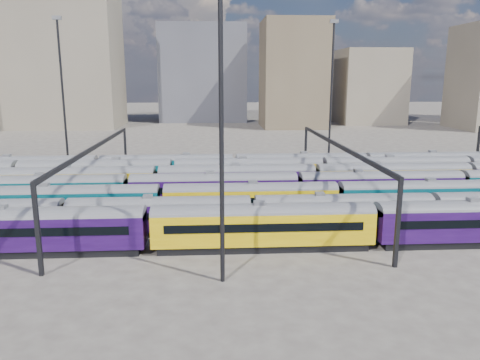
{
  "coord_description": "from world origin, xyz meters",
  "views": [
    {
      "loc": [
        -5.7,
        -57.17,
        16.13
      ],
      "look_at": [
        -2.14,
        2.26,
        3.0
      ],
      "focal_mm": 35.0,
      "sensor_mm": 36.0,
      "label": 1
    }
  ],
  "objects": [
    {
      "name": "rake_6",
      "position": [
        -12.82,
        15.0,
        2.72
      ],
      "size": [
        104.84,
        3.07,
        5.17
      ],
      "color": "black",
      "rests_on": "ground"
    },
    {
      "name": "rake_4",
      "position": [
        -13.23,
        5.0,
        2.79
      ],
      "size": [
        129.38,
        3.15,
        5.32
      ],
      "color": "black",
      "rests_on": "ground"
    },
    {
      "name": "ground",
      "position": [
        0.0,
        0.0,
        0.0
      ],
      "size": [
        500.0,
        500.0,
        0.0
      ],
      "primitive_type": "plane",
      "color": "#48413D",
      "rests_on": "ground"
    },
    {
      "name": "mast_3",
      "position": [
        15.0,
        24.0,
        13.97
      ],
      "size": [
        1.4,
        0.5,
        25.6
      ],
      "color": "black",
      "rests_on": "ground"
    },
    {
      "name": "rake_1",
      "position": [
        8.14,
        -10.0,
        2.49
      ],
      "size": [
        135.0,
        2.82,
        4.74
      ],
      "color": "black",
      "rests_on": "ground"
    },
    {
      "name": "mast_2",
      "position": [
        -5.0,
        -22.0,
        13.97
      ],
      "size": [
        1.4,
        0.5,
        25.6
      ],
      "color": "black",
      "rests_on": "ground"
    },
    {
      "name": "mast_1",
      "position": [
        -30.0,
        22.0,
        13.97
      ],
      "size": [
        1.4,
        0.5,
        25.6
      ],
      "color": "black",
      "rests_on": "ground"
    },
    {
      "name": "rake_5",
      "position": [
        -11.43,
        10.0,
        2.84
      ],
      "size": [
        131.59,
        3.21,
        5.41
      ],
      "color": "black",
      "rests_on": "ground"
    },
    {
      "name": "rake_3",
      "position": [
        5.09,
        0.0,
        2.74
      ],
      "size": [
        127.19,
        3.1,
        5.23
      ],
      "color": "black",
      "rests_on": "ground"
    },
    {
      "name": "gantry_2",
      "position": [
        10.0,
        0.0,
        6.79
      ],
      "size": [
        0.35,
        40.35,
        8.03
      ],
      "color": "black",
      "rests_on": "ground"
    },
    {
      "name": "rake_2",
      "position": [
        -11.58,
        -5.0,
        2.64
      ],
      "size": [
        122.27,
        2.98,
        5.02
      ],
      "color": "black",
      "rests_on": "ground"
    },
    {
      "name": "gantry_1",
      "position": [
        -20.0,
        0.0,
        6.79
      ],
      "size": [
        0.35,
        40.35,
        8.03
      ],
      "color": "black",
      "rests_on": "ground"
    }
  ]
}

